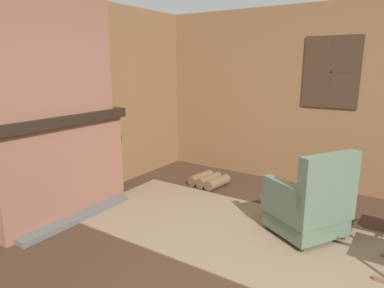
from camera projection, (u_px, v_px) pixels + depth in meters
ground_plane at (251, 284)px, 2.82m from camera, size 14.00×14.00×0.00m
wood_panel_wall_left at (41, 106)px, 3.97m from camera, size 0.06×5.91×2.58m
wood_panel_wall_back at (334, 99)px, 4.71m from camera, size 5.91×0.09×2.58m
fireplace_hearth at (60, 166)px, 3.99m from camera, size 0.63×1.73×1.21m
chimney_breast at (49, 53)px, 3.70m from camera, size 0.37×1.43×1.35m
area_rug at (244, 233)px, 3.65m from camera, size 3.82×1.62×0.01m
armchair at (310, 205)px, 3.52m from camera, size 0.90×0.92×0.95m
firewood_stack at (209, 180)px, 5.10m from camera, size 0.53×0.51×0.15m
oil_lamp_vase at (2, 113)px, 3.40m from camera, size 0.09×0.09×0.22m
storage_case at (89, 103)px, 4.29m from camera, size 0.16×0.21×0.15m
decorative_plate_on_mantel at (52, 104)px, 3.88m from camera, size 0.06×0.22×0.22m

